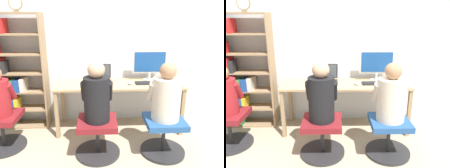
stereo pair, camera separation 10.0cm
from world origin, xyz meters
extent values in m
plane|color=tan|center=(0.00, 0.00, 0.00)|extent=(14.00, 14.00, 0.00)
cube|color=silver|center=(0.00, 0.66, 1.30)|extent=(10.00, 0.05, 2.60)
cube|color=tan|center=(0.00, 0.30, 0.71)|extent=(1.85, 0.59, 0.03)
cube|color=#9C7D56|center=(-0.88, 0.04, 0.35)|extent=(0.05, 0.05, 0.70)
cube|color=#9C7D56|center=(0.88, 0.04, 0.35)|extent=(0.05, 0.05, 0.70)
cube|color=#9C7D56|center=(-0.88, 0.55, 0.35)|extent=(0.05, 0.05, 0.70)
cube|color=#9C7D56|center=(0.88, 0.55, 0.35)|extent=(0.05, 0.05, 0.70)
cylinder|color=beige|center=(0.48, 0.45, 0.73)|extent=(0.18, 0.18, 0.01)
cylinder|color=beige|center=(0.48, 0.45, 0.79)|extent=(0.04, 0.04, 0.10)
cube|color=beige|center=(0.48, 0.45, 1.01)|extent=(0.52, 0.02, 0.35)
cube|color=#19478C|center=(0.48, 0.44, 1.01)|extent=(0.47, 0.01, 0.30)
cube|color=#2D2D30|center=(-0.28, 0.34, 0.74)|extent=(0.33, 0.24, 0.02)
cube|color=black|center=(-0.28, 0.34, 0.75)|extent=(0.29, 0.19, 0.00)
cube|color=#2D2D30|center=(-0.28, 0.48, 0.86)|extent=(0.33, 0.07, 0.24)
cube|color=slate|center=(-0.28, 0.48, 0.86)|extent=(0.29, 0.05, 0.20)
cube|color=#232326|center=(0.45, 0.25, 0.74)|extent=(0.44, 0.15, 0.02)
cube|color=black|center=(0.45, 0.25, 0.75)|extent=(0.40, 0.12, 0.00)
ellipsoid|color=#99999E|center=(0.15, 0.22, 0.74)|extent=(0.07, 0.11, 0.03)
cylinder|color=#262628|center=(0.50, -0.38, 0.02)|extent=(0.56, 0.56, 0.04)
cylinder|color=#262628|center=(0.50, -0.38, 0.22)|extent=(0.05, 0.05, 0.36)
cube|color=#234C84|center=(0.50, -0.38, 0.43)|extent=(0.47, 0.46, 0.07)
cylinder|color=#262628|center=(-0.32, -0.37, 0.02)|extent=(0.56, 0.56, 0.04)
cylinder|color=#262628|center=(-0.32, -0.37, 0.22)|extent=(0.05, 0.05, 0.36)
cube|color=maroon|center=(-0.32, -0.37, 0.43)|extent=(0.47, 0.46, 0.07)
cylinder|color=beige|center=(0.50, -0.38, 0.72)|extent=(0.33, 0.33, 0.51)
sphere|color=#A87A56|center=(0.50, -0.38, 1.06)|extent=(0.20, 0.20, 0.20)
cylinder|color=beige|center=(0.35, -0.30, 0.79)|extent=(0.09, 0.23, 0.29)
cylinder|color=beige|center=(0.66, -0.30, 0.79)|extent=(0.09, 0.23, 0.29)
cylinder|color=black|center=(-0.32, -0.37, 0.73)|extent=(0.31, 0.31, 0.53)
sphere|color=tan|center=(-0.32, -0.37, 1.08)|extent=(0.20, 0.20, 0.20)
cylinder|color=black|center=(-0.46, -0.29, 0.81)|extent=(0.09, 0.23, 0.29)
cylinder|color=black|center=(-0.17, -0.29, 0.81)|extent=(0.09, 0.23, 0.29)
cube|color=#997A56|center=(-1.10, 0.46, 0.86)|extent=(0.02, 0.28, 1.72)
cube|color=#997A56|center=(-1.54, 0.46, 0.01)|extent=(0.85, 0.27, 0.02)
cube|color=#997A56|center=(-1.54, 0.46, 0.29)|extent=(0.85, 0.27, 0.02)
cube|color=#997A56|center=(-1.54, 0.46, 0.58)|extent=(0.85, 0.27, 0.02)
cube|color=#997A56|center=(-1.54, 0.46, 0.86)|extent=(0.85, 0.27, 0.02)
cube|color=#997A56|center=(-1.54, 0.46, 1.14)|extent=(0.85, 0.27, 0.02)
cube|color=#997A56|center=(-1.54, 0.46, 1.43)|extent=(0.85, 0.27, 0.02)
cube|color=#997A56|center=(-1.54, 0.46, 1.71)|extent=(0.85, 0.27, 0.02)
cube|color=orange|center=(-1.86, 0.43, 0.14)|extent=(0.07, 0.22, 0.24)
cube|color=#262628|center=(-1.78, 0.41, 0.13)|extent=(0.09, 0.18, 0.21)
cube|color=#2D8C47|center=(-1.70, 0.40, 0.12)|extent=(0.06, 0.16, 0.19)
cube|color=#2D8C47|center=(-1.64, 0.43, 0.10)|extent=(0.05, 0.21, 0.15)
cube|color=silver|center=(-1.84, 0.43, 0.42)|extent=(0.04, 0.22, 0.23)
cube|color=teal|center=(-1.77, 0.43, 0.40)|extent=(0.08, 0.21, 0.19)
cube|color=#262628|center=(-1.70, 0.42, 0.38)|extent=(0.06, 0.19, 0.14)
cube|color=#1E4C9E|center=(-1.62, 0.42, 0.40)|extent=(0.07, 0.19, 0.18)
cube|color=gold|center=(-1.55, 0.43, 0.39)|extent=(0.05, 0.21, 0.16)
cube|color=#2D8C47|center=(-1.79, 0.42, 0.66)|extent=(0.04, 0.20, 0.15)
cube|color=#262628|center=(-1.73, 0.43, 0.70)|extent=(0.06, 0.21, 0.23)
cube|color=orange|center=(-1.66, 0.43, 0.66)|extent=(0.06, 0.21, 0.15)
cube|color=#2D8C47|center=(-1.59, 0.42, 0.68)|extent=(0.07, 0.20, 0.18)
cube|color=#1E4C9E|center=(-1.51, 0.43, 0.68)|extent=(0.09, 0.21, 0.18)
cube|color=silver|center=(-1.43, 0.44, 0.69)|extent=(0.06, 0.24, 0.20)
cube|color=red|center=(-1.73, 0.44, 0.98)|extent=(0.07, 0.24, 0.22)
cube|color=#262628|center=(-1.67, 0.42, 0.96)|extent=(0.06, 0.19, 0.18)
cube|color=red|center=(-1.64, 0.44, 1.54)|extent=(0.09, 0.23, 0.20)
cube|color=olive|center=(-1.39, 0.38, 1.73)|extent=(0.06, 0.03, 0.02)
cylinder|color=olive|center=(-1.39, 0.38, 1.83)|extent=(0.18, 0.02, 0.18)
cylinder|color=white|center=(-1.39, 0.37, 1.83)|extent=(0.16, 0.00, 0.16)
cylinder|color=#262628|center=(-1.56, -0.16, 0.02)|extent=(0.56, 0.56, 0.04)
cylinder|color=#262628|center=(-1.56, -0.16, 0.22)|extent=(0.05, 0.05, 0.36)
cube|color=maroon|center=(-1.56, -0.16, 0.43)|extent=(0.47, 0.46, 0.07)
cylinder|color=maroon|center=(-1.41, -0.09, 0.76)|extent=(0.09, 0.20, 0.26)
camera|label=1|loc=(-0.27, -2.77, 1.64)|focal=35.00mm
camera|label=2|loc=(-0.17, -2.77, 1.64)|focal=35.00mm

